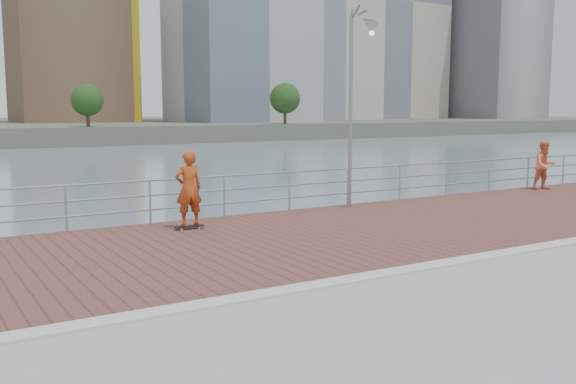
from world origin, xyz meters
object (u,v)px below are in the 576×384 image
street_lamp (360,72)px  bystander (545,165)px  guardrail (188,194)px  skateboarder (189,188)px

street_lamp → bystander: bearing=0.9°
guardrail → skateboarder: bearing=-111.7°
guardrail → bystander: bearing=-3.3°
street_lamp → skateboarder: street_lamp is taller
skateboarder → guardrail: bearing=-107.9°
guardrail → street_lamp: street_lamp is taller
skateboarder → bystander: (13.76, 0.50, -0.12)m
street_lamp → skateboarder: (-5.34, -0.36, -2.90)m
guardrail → street_lamp: 5.88m
guardrail → street_lamp: size_ratio=7.10×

